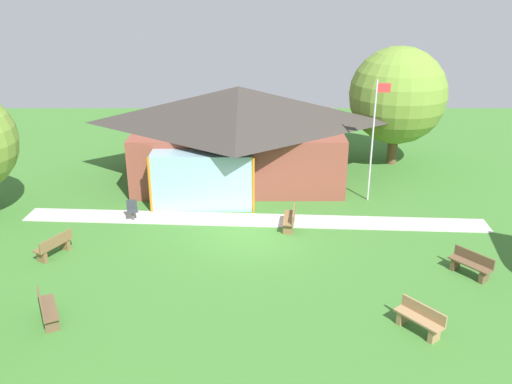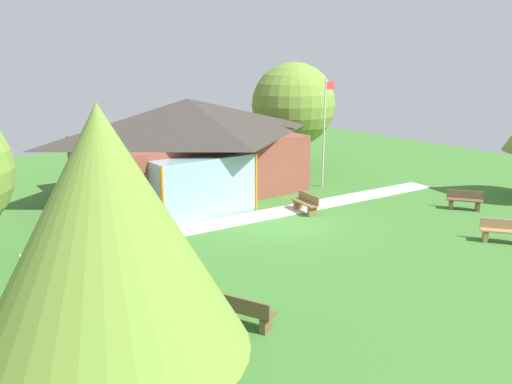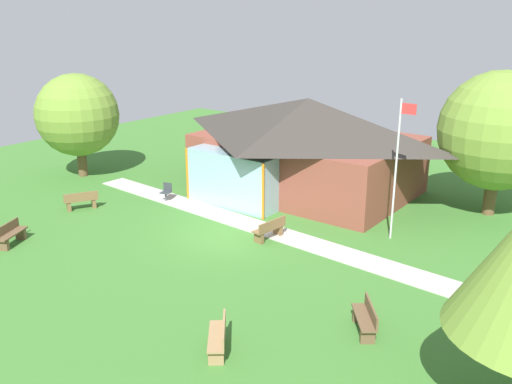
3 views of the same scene
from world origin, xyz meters
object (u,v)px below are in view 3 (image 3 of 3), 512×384
at_px(bench_front_left, 11,235).
at_px(bench_lawn_far_right, 366,319).
at_px(bench_rear_near_path, 270,230).
at_px(bench_mid_left, 81,201).
at_px(patio_chair_west, 166,192).
at_px(pavilion, 305,144).
at_px(bench_front_right, 219,338).
at_px(tree_behind_pavilion_right, 499,131).
at_px(flagpole, 397,164).
at_px(tree_west_hedge, 77,115).

distance_m(bench_front_left, bench_lawn_far_right, 13.95).
distance_m(bench_rear_near_path, bench_mid_left, 9.17).
bearing_deg(patio_chair_west, pavilion, -145.42).
height_order(bench_front_right, tree_behind_pavilion_right, tree_behind_pavilion_right).
height_order(flagpole, bench_front_right, flagpole).
height_order(bench_rear_near_path, tree_west_hedge, tree_west_hedge).
xyz_separation_m(bench_front_right, bench_mid_left, (-12.22, 4.58, 0.00)).
xyz_separation_m(pavilion, bench_lawn_far_right, (8.34, -9.88, -2.00)).
height_order(flagpole, bench_lawn_far_right, flagpole).
bearing_deg(bench_lawn_far_right, bench_front_left, 63.10).
bearing_deg(bench_lawn_far_right, patio_chair_west, 32.07).
height_order(bench_rear_near_path, patio_chair_west, patio_chair_west).
height_order(bench_front_left, bench_front_right, same).
distance_m(flagpole, bench_lawn_far_right, 7.59).
height_order(flagpole, bench_front_left, flagpole).
xyz_separation_m(bench_rear_near_path, tree_behind_pavilion_right, (6.07, 8.24, 3.36)).
bearing_deg(tree_behind_pavilion_right, bench_front_right, -100.09).
bearing_deg(bench_mid_left, bench_rear_near_path, -46.62).
distance_m(bench_front_left, tree_west_hedge, 9.87).
relative_size(tree_west_hedge, tree_behind_pavilion_right, 0.88).
xyz_separation_m(bench_front_right, bench_lawn_far_right, (2.66, 3.20, 0.00)).
bearing_deg(patio_chair_west, bench_mid_left, 38.89).
bearing_deg(tree_west_hedge, bench_mid_left, -36.89).
distance_m(bench_lawn_far_right, tree_behind_pavilion_right, 12.45).
bearing_deg(bench_front_right, bench_front_left, 48.86).
bearing_deg(bench_front_left, flagpole, 103.66).
height_order(bench_front_left, bench_mid_left, same).
relative_size(pavilion, tree_west_hedge, 1.97).
bearing_deg(bench_front_left, bench_mid_left, 170.45).
bearing_deg(flagpole, bench_front_right, -92.51).
distance_m(bench_mid_left, tree_behind_pavilion_right, 18.62).
relative_size(flagpole, bench_lawn_far_right, 3.82).
distance_m(flagpole, bench_mid_left, 14.01).
bearing_deg(bench_front_right, pavilion, -15.10).
bearing_deg(tree_west_hedge, flagpole, 6.55).
bearing_deg(bench_front_right, patio_chair_west, 13.58).
bearing_deg(tree_behind_pavilion_right, bench_front_left, -133.04).
xyz_separation_m(pavilion, flagpole, (6.12, -3.13, 0.66)).
bearing_deg(bench_lawn_far_right, bench_mid_left, 46.59).
relative_size(pavilion, bench_front_right, 7.55).
xyz_separation_m(bench_mid_left, tree_behind_pavilion_right, (14.93, 10.61, 3.36)).
xyz_separation_m(bench_lawn_far_right, tree_behind_pavilion_right, (0.04, 11.99, 3.36)).
bearing_deg(bench_front_left, tree_west_hedge, -168.49).
bearing_deg(tree_behind_pavilion_right, pavilion, -165.85).
distance_m(bench_mid_left, patio_chair_west, 3.88).
height_order(bench_front_left, bench_rear_near_path, same).
relative_size(bench_front_left, bench_front_right, 1.07).
height_order(bench_rear_near_path, tree_behind_pavilion_right, tree_behind_pavilion_right).
bearing_deg(bench_lawn_far_right, tree_west_hedge, 38.07).
distance_m(bench_front_left, bench_mid_left, 4.26).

